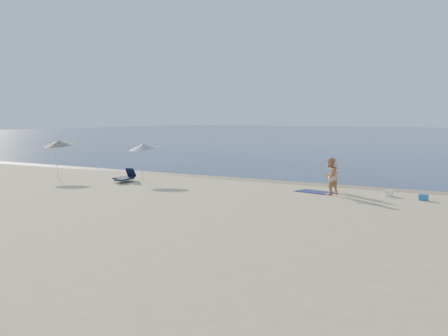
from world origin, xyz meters
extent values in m
cube|color=#847254|center=(0.00, 19.40, 0.00)|extent=(240.00, 1.60, 0.00)
imported|color=tan|center=(3.86, 16.97, 0.89)|extent=(0.57, 0.73, 1.78)
imported|color=tan|center=(4.07, 15.81, 0.92)|extent=(1.01, 1.11, 1.84)
cube|color=#0E154A|center=(3.10, 16.29, 0.02)|extent=(2.16, 1.50, 0.03)
cube|color=white|center=(6.73, 16.81, 0.15)|extent=(0.38, 0.34, 0.29)
cube|color=#1E64A4|center=(8.44, 16.36, 0.14)|extent=(0.41, 0.30, 0.28)
cylinder|color=silver|center=(-7.84, 15.54, 1.01)|extent=(0.16, 0.30, 2.11)
cone|color=white|center=(-7.84, 15.81, 2.06)|extent=(2.43, 2.44, 0.56)
sphere|color=silver|center=(-7.84, 15.81, 2.24)|extent=(0.06, 0.06, 0.06)
cylinder|color=silver|center=(-13.38, 13.88, 1.07)|extent=(0.08, 0.30, 2.23)
cone|color=beige|center=(-13.38, 14.13, 2.18)|extent=(2.11, 2.13, 0.56)
sphere|color=silver|center=(-13.38, 14.13, 2.38)|extent=(0.07, 0.07, 0.07)
cube|color=#131B35|center=(-8.50, 14.69, 0.22)|extent=(0.65, 1.52, 0.10)
cube|color=#131B35|center=(-8.55, 15.43, 0.49)|extent=(0.57, 0.40, 0.48)
cylinder|color=#A5A5AD|center=(-8.28, 14.71, 0.11)|extent=(0.03, 0.03, 0.22)
cube|color=black|center=(-7.92, 14.18, 0.22)|extent=(0.89, 1.58, 0.10)
cube|color=black|center=(-8.10, 14.91, 0.50)|extent=(0.62, 0.48, 0.48)
cylinder|color=#A5A5AD|center=(-7.71, 14.24, 0.11)|extent=(0.03, 0.03, 0.22)
camera|label=1|loc=(14.31, -10.23, 3.90)|focal=45.00mm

